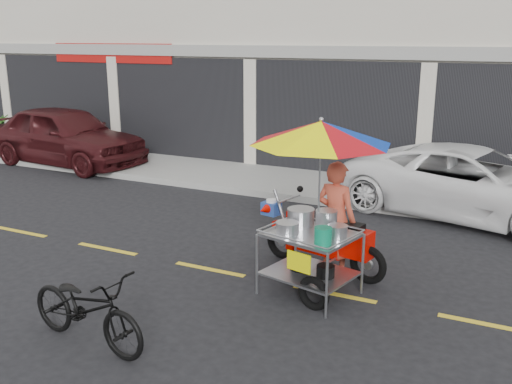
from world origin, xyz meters
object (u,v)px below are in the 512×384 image
at_px(maroon_sedan, 65,136).
at_px(food_vendor_rig, 324,181).
at_px(white_pickup, 473,183).
at_px(near_bicycle, 87,308).

distance_m(maroon_sedan, food_vendor_rig, 10.14).
relative_size(white_pickup, food_vendor_rig, 2.02).
distance_m(maroon_sedan, white_pickup, 10.66).
height_order(maroon_sedan, food_vendor_rig, food_vendor_rig).
xyz_separation_m(maroon_sedan, food_vendor_rig, (9.06, -4.49, 0.73)).
bearing_deg(maroon_sedan, white_pickup, -86.12).
relative_size(near_bicycle, food_vendor_rig, 0.72).
bearing_deg(maroon_sedan, food_vendor_rig, -111.53).
height_order(maroon_sedan, near_bicycle, maroon_sedan).
bearing_deg(white_pickup, maroon_sedan, 102.25).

